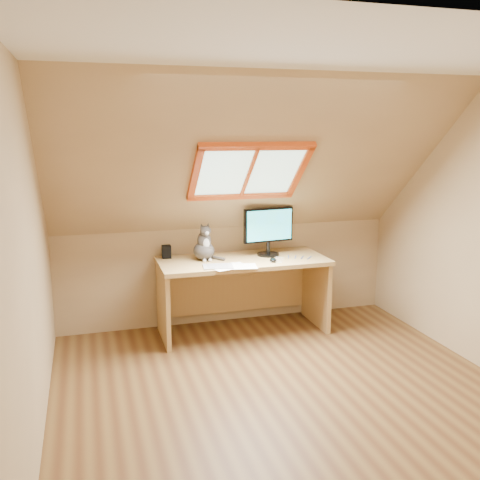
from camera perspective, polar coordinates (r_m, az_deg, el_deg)
name	(u,v)px	position (r m, az deg, el deg)	size (l,w,h in m)	color
ground	(289,396)	(4.23, 5.24, -16.28)	(3.50, 3.50, 0.00)	brown
room_shell	(298,212)	(3.70, 6.17, 3.04)	(3.52, 3.52, 2.41)	tan
desk	(241,279)	(5.33, 0.09, -4.23)	(1.64, 0.72, 0.75)	tan
monitor	(269,228)	(5.30, 3.06, 1.25)	(0.52, 0.22, 0.48)	black
cat	(204,246)	(5.16, -3.85, -0.68)	(0.23, 0.26, 0.37)	#47423F
desk_speaker	(166,252)	(5.28, -7.86, -1.25)	(0.09, 0.09, 0.12)	black
graphics_tablet	(218,267)	(4.90, -2.37, -2.84)	(0.27, 0.19, 0.01)	#B2B2B7
mouse	(273,260)	(5.11, 3.55, -2.13)	(0.06, 0.11, 0.04)	black
papers	(233,266)	(4.92, -0.74, -2.83)	(0.35, 0.30, 0.01)	white
cables	(291,258)	(5.24, 5.42, -1.95)	(0.51, 0.26, 0.01)	silver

